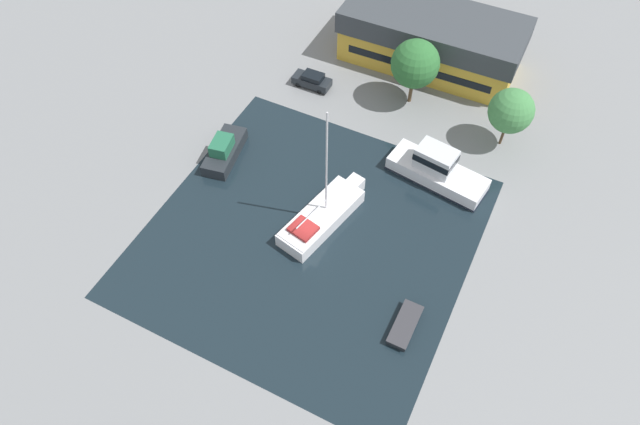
{
  "coord_description": "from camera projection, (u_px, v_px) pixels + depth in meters",
  "views": [
    {
      "loc": [
        13.68,
        -25.26,
        40.99
      ],
      "look_at": [
        0.0,
        2.05,
        1.0
      ],
      "focal_mm": 32.0,
      "sensor_mm": 36.0,
      "label": 1
    }
  ],
  "objects": [
    {
      "name": "motor_cruiser",
      "position": [
        437.0,
        169.0,
        53.02
      ],
      "size": [
        9.81,
        4.65,
        3.64
      ],
      "rotation": [
        0.0,
        0.0,
        1.42
      ],
      "color": "white",
      "rests_on": "water_canal"
    },
    {
      "name": "ground_plane",
      "position": [
        310.0,
        236.0,
        50.0
      ],
      "size": [
        440.0,
        440.0,
        0.0
      ],
      "primitive_type": "plane",
      "color": "gray"
    },
    {
      "name": "warehouse_building",
      "position": [
        432.0,
        39.0,
        62.3
      ],
      "size": [
        19.59,
        8.77,
        5.95
      ],
      "rotation": [
        0.0,
        0.0,
        0.01
      ],
      "color": "gold",
      "rests_on": "ground"
    },
    {
      "name": "water_canal",
      "position": [
        310.0,
        236.0,
        50.0
      ],
      "size": [
        27.15,
        27.33,
        0.01
      ],
      "primitive_type": "cube",
      "color": "black",
      "rests_on": "ground"
    },
    {
      "name": "quay_tree_near_building",
      "position": [
        415.0,
        64.0,
        56.84
      ],
      "size": [
        4.92,
        4.92,
        7.3
      ],
      "color": "brown",
      "rests_on": "ground"
    },
    {
      "name": "sailboat_moored",
      "position": [
        323.0,
        215.0,
        50.36
      ],
      "size": [
        4.89,
        10.22,
        12.69
      ],
      "rotation": [
        0.0,
        0.0,
        -0.22
      ],
      "color": "white",
      "rests_on": "water_canal"
    },
    {
      "name": "cabin_boat",
      "position": [
        224.0,
        150.0,
        55.05
      ],
      "size": [
        3.49,
        6.51,
        2.46
      ],
      "rotation": [
        0.0,
        0.0,
        0.18
      ],
      "color": "#23282D",
      "rests_on": "water_canal"
    },
    {
      "name": "parked_car",
      "position": [
        312.0,
        80.0,
        61.44
      ],
      "size": [
        4.18,
        1.76,
        1.66
      ],
      "rotation": [
        0.0,
        0.0,
        1.58
      ],
      "color": "#1E2328",
      "rests_on": "ground"
    },
    {
      "name": "quay_tree_by_water",
      "position": [
        511.0,
        111.0,
        53.46
      ],
      "size": [
        4.3,
        4.3,
        6.45
      ],
      "color": "brown",
      "rests_on": "ground"
    },
    {
      "name": "small_dinghy",
      "position": [
        405.0,
        325.0,
        44.42
      ],
      "size": [
        1.64,
        4.05,
        0.66
      ],
      "rotation": [
        0.0,
        0.0,
        3.14
      ],
      "color": "#23282D",
      "rests_on": "water_canal"
    }
  ]
}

